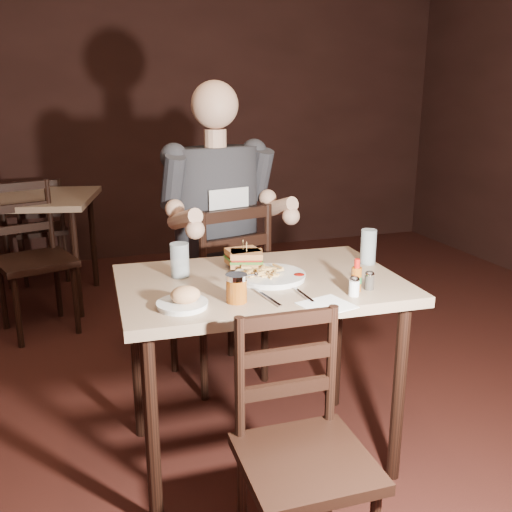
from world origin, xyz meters
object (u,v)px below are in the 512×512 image
object	(u,v)px
chair_far	(217,292)
chair_near	(306,461)
bg_table	(34,209)
bg_chair_far	(40,229)
diner	(221,192)
hot_sauce	(357,275)
glass_right	(368,247)
dinner_plate	(270,277)
side_plate	(182,305)
glass_left	(180,260)
syrup_dispenser	(236,288)
main_table	(260,303)
bg_chair_near	(35,261)

from	to	relation	value
chair_far	chair_near	world-z (taller)	chair_far
bg_table	bg_chair_far	bearing A→B (deg)	90.00
chair_near	diner	size ratio (longest dim) A/B	0.80
chair_near	bg_chair_far	xyz separation A→B (m)	(-0.82, 3.37, 0.00)
hot_sauce	chair_near	bearing A→B (deg)	-132.22
bg_table	glass_right	xyz separation A→B (m)	(1.38, -2.14, 0.16)
chair_far	chair_near	bearing A→B (deg)	72.48
chair_far	hot_sauce	world-z (taller)	chair_far
chair_far	dinner_plate	world-z (taller)	chair_far
bg_table	dinner_plate	xyz separation A→B (m)	(0.93, -2.20, 0.10)
diner	dinner_plate	distance (m)	0.71
chair_far	chair_near	xyz separation A→B (m)	(-0.09, -1.34, -0.06)
dinner_plate	side_plate	xyz separation A→B (m)	(-0.38, -0.19, -0.00)
glass_left	syrup_dispenser	distance (m)	0.36
bg_table	side_plate	xyz separation A→B (m)	(0.55, -2.39, 0.10)
glass_right	dinner_plate	bearing A→B (deg)	-172.54
bg_table	syrup_dispenser	world-z (taller)	syrup_dispenser
bg_table	hot_sauce	xyz separation A→B (m)	(1.18, -2.43, 0.15)
chair_near	dinner_plate	bearing A→B (deg)	81.16
bg_table	diner	size ratio (longest dim) A/B	0.93
bg_chair_far	glass_right	xyz separation A→B (m)	(1.38, -2.69, 0.43)
main_table	chair_far	bearing A→B (deg)	88.72
chair_near	glass_left	distance (m)	0.89
bg_chair_far	dinner_plate	bearing A→B (deg)	101.18
bg_table	glass_left	bearing A→B (deg)	-73.54
glass_right	syrup_dispenser	world-z (taller)	glass_right
main_table	bg_chair_far	size ratio (longest dim) A/B	1.33
chair_far	diner	size ratio (longest dim) A/B	0.92
dinner_plate	glass_right	distance (m)	0.46
main_table	hot_sauce	bearing A→B (deg)	-39.18
chair_near	syrup_dispenser	xyz separation A→B (m)	(-0.08, 0.42, 0.41)
side_plate	chair_far	bearing A→B (deg)	68.62
chair_far	syrup_dispenser	world-z (taller)	chair_far
glass_left	side_plate	bearing A→B (deg)	-100.21
diner	main_table	bearing A→B (deg)	-106.25
bg_table	bg_chair_near	bearing A→B (deg)	-90.00
bg_chair_near	glass_left	distance (m)	1.68
bg_table	glass_left	xyz separation A→B (m)	(0.61, -2.07, 0.16)
chair_near	main_table	bearing A→B (deg)	84.62
main_table	glass_right	xyz separation A→B (m)	(0.49, 0.06, 0.17)
glass_left	syrup_dispenser	world-z (taller)	glass_left
glass_right	syrup_dispenser	xyz separation A→B (m)	(-0.65, -0.26, -0.02)
chair_far	side_plate	bearing A→B (deg)	54.83
main_table	bg_chair_near	bearing A→B (deg)	118.39
bg_table	glass_left	world-z (taller)	glass_left
bg_chair_far	dinner_plate	world-z (taller)	bg_chair_far
chair_far	hot_sauce	distance (m)	1.05
bg_chair_far	syrup_dispenser	bearing A→B (deg)	96.57
chair_near	chair_far	bearing A→B (deg)	87.42
syrup_dispenser	side_plate	bearing A→B (deg)	179.51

